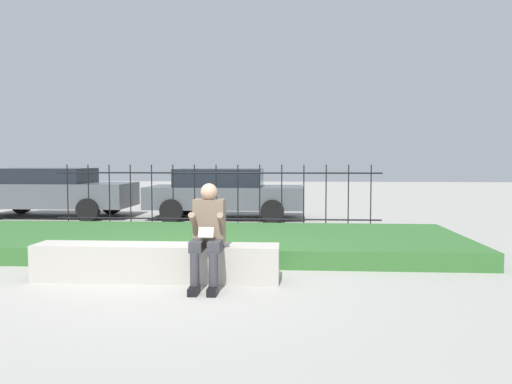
% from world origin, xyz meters
% --- Properties ---
extents(ground_plane, '(60.00, 60.00, 0.00)m').
position_xyz_m(ground_plane, '(0.00, 0.00, 0.00)').
color(ground_plane, '#9E9B93').
extents(stone_bench, '(3.17, 0.49, 0.47)m').
position_xyz_m(stone_bench, '(-0.15, 0.00, 0.21)').
color(stone_bench, '#ADA89E').
rests_on(stone_bench, ground_plane).
extents(person_seated_reader, '(0.42, 0.73, 1.27)m').
position_xyz_m(person_seated_reader, '(0.58, -0.28, 0.70)').
color(person_seated_reader, black).
rests_on(person_seated_reader, ground_plane).
extents(grass_berm, '(9.04, 3.19, 0.27)m').
position_xyz_m(grass_berm, '(0.00, 2.30, 0.14)').
color(grass_berm, '#33662D').
rests_on(grass_berm, ground_plane).
extents(iron_fence, '(7.04, 0.03, 1.46)m').
position_xyz_m(iron_fence, '(0.00, 4.33, 0.76)').
color(iron_fence, black).
rests_on(iron_fence, ground_plane).
extents(car_parked_center, '(4.10, 1.95, 1.33)m').
position_xyz_m(car_parked_center, '(-0.16, 6.92, 0.70)').
color(car_parked_center, '#4C5156').
rests_on(car_parked_center, ground_plane).
extents(car_parked_left, '(4.36, 1.90, 1.34)m').
position_xyz_m(car_parked_left, '(-4.95, 6.93, 0.72)').
color(car_parked_left, '#4C5156').
rests_on(car_parked_left, ground_plane).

